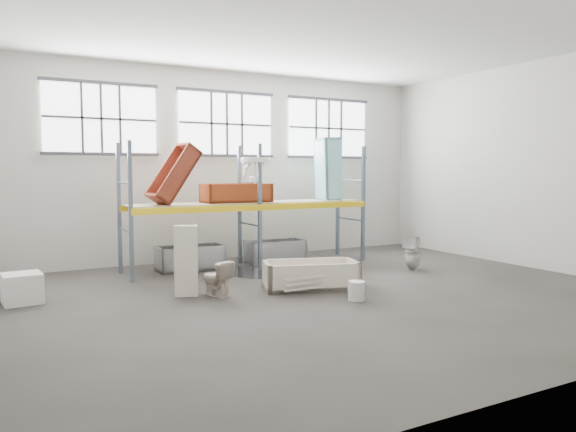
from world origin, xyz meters
TOP-DOWN VIEW (x-y plane):
  - floor at (0.00, 0.00)m, footprint 12.00×10.00m
  - ceiling at (0.00, 0.00)m, footprint 12.00×10.00m
  - wall_back at (0.00, 5.05)m, footprint 12.00×0.10m
  - wall_right at (6.05, 0.00)m, footprint 0.10×10.00m
  - window_left at (-3.20, 4.94)m, footprint 2.60×0.04m
  - window_mid at (0.00, 4.94)m, footprint 2.60×0.04m
  - window_right at (3.20, 4.94)m, footprint 2.60×0.04m
  - rack_upright_la at (-3.00, 2.90)m, footprint 0.08×0.08m
  - rack_upright_lb at (-3.00, 4.10)m, footprint 0.08×0.08m
  - rack_upright_ma at (0.00, 2.90)m, footprint 0.08×0.08m
  - rack_upright_mb at (0.00, 4.10)m, footprint 0.08×0.08m
  - rack_upright_ra at (3.00, 2.90)m, footprint 0.08×0.08m
  - rack_upright_rb at (3.00, 4.10)m, footprint 0.08×0.08m
  - rack_beam_front at (0.00, 2.90)m, footprint 6.00×0.10m
  - rack_beam_back at (0.00, 4.10)m, footprint 6.00×0.10m
  - shelf_deck at (0.00, 3.50)m, footprint 5.90×1.10m
  - wet_patch at (0.00, 2.70)m, footprint 1.80×1.80m
  - bathtub_beige at (0.03, 0.61)m, footprint 2.04×1.40m
  - cistern_spare at (0.94, 0.46)m, footprint 0.38×0.21m
  - sink_in_tub at (0.65, 0.72)m, footprint 0.54×0.54m
  - toilet_beige at (-1.87, 0.89)m, footprint 0.57×0.75m
  - cistern_tall at (-2.36, 1.19)m, footprint 0.50×0.41m
  - toilet_white at (3.24, 1.23)m, footprint 0.51×0.50m
  - steel_tub_left at (-1.43, 3.77)m, footprint 1.57×0.74m
  - steel_tub_right at (0.88, 3.83)m, footprint 1.55×0.78m
  - rust_tub_flat at (-0.30, 3.60)m, footprint 1.66×0.79m
  - rust_tub_tilted at (-1.91, 3.44)m, footprint 1.25×0.84m
  - sink_on_shelf at (0.01, 3.14)m, footprint 0.73×0.57m
  - blue_tub_upright at (2.33, 3.58)m, footprint 0.64×0.85m
  - bucket at (0.25, -0.68)m, footprint 0.39×0.39m
  - carton_far at (-5.14, 2.01)m, footprint 0.70×0.70m

SIDE VIEW (x-z plane):
  - floor at x=0.00m, z-range -0.10..0.00m
  - wet_patch at x=0.00m, z-range 0.00..0.00m
  - sink_in_tub at x=0.65m, z-range 0.08..0.24m
  - bucket at x=0.25m, z-range 0.00..0.35m
  - carton_far at x=-5.14m, z-range 0.00..0.54m
  - bathtub_beige at x=0.03m, z-range 0.00..0.55m
  - steel_tub_right at x=0.88m, z-range 0.00..0.56m
  - cistern_spare at x=0.94m, z-range 0.10..0.46m
  - steel_tub_left at x=-1.43m, z-range 0.00..0.58m
  - toilet_beige at x=-1.87m, z-range 0.00..0.68m
  - toilet_white at x=3.24m, z-range 0.00..0.85m
  - cistern_tall at x=-2.36m, z-range 0.00..1.34m
  - rack_upright_la at x=-3.00m, z-range 0.00..3.00m
  - rack_upright_lb at x=-3.00m, z-range 0.00..3.00m
  - rack_upright_ma at x=0.00m, z-range 0.00..3.00m
  - rack_upright_mb at x=0.00m, z-range 0.00..3.00m
  - rack_upright_ra at x=3.00m, z-range 0.00..3.00m
  - rack_upright_rb at x=3.00m, z-range 0.00..3.00m
  - rack_beam_front at x=0.00m, z-range 1.43..1.57m
  - rack_beam_back at x=0.00m, z-range 1.43..1.57m
  - shelf_deck at x=0.00m, z-range 1.57..1.59m
  - rust_tub_flat at x=-0.30m, z-range 1.59..2.05m
  - sink_on_shelf at x=0.01m, z-range 1.78..2.41m
  - rust_tub_tilted at x=-1.91m, z-range 1.59..3.00m
  - blue_tub_upright at x=2.33m, z-range 1.55..3.24m
  - wall_back at x=0.00m, z-range 0.00..5.00m
  - wall_right at x=6.05m, z-range 0.00..5.00m
  - window_left at x=-3.20m, z-range 2.80..4.40m
  - window_mid at x=0.00m, z-range 2.80..4.40m
  - window_right at x=3.20m, z-range 2.80..4.40m
  - ceiling at x=0.00m, z-range 5.00..5.10m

